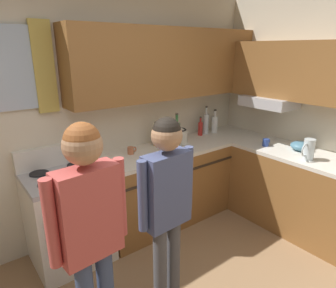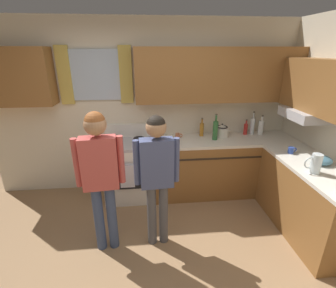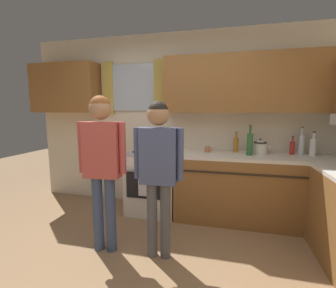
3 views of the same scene
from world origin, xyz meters
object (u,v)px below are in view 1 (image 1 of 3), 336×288
mug_cobalt_blue (266,142)px  adult_left (90,222)px  bottle_milk_white (215,124)px  water_pitcher (308,150)px  mixing_bowl (301,146)px  bottle_oil_amber (156,137)px  stove_oven (68,216)px  cup_terracotta (131,150)px  bottle_tall_clear (206,123)px  bottle_sauce_red (200,128)px  bottle_wine_green (177,134)px  adult_in_plaid (167,197)px  stovetop_kettle (179,134)px

mug_cobalt_blue → adult_left: size_ratio=0.07×
bottle_milk_white → water_pitcher: bottle_milk_white is taller
mixing_bowl → bottle_oil_amber: bearing=136.5°
stove_oven → cup_terracotta: size_ratio=10.11×
bottle_tall_clear → adult_left: adult_left is taller
bottle_sauce_red → bottle_tall_clear: bearing=4.6°
bottle_oil_amber → bottle_sauce_red: bottle_oil_amber is taller
bottle_wine_green → adult_in_plaid: size_ratio=0.25×
stove_oven → bottle_tall_clear: bottle_tall_clear is taller
mug_cobalt_blue → water_pitcher: 0.54m
adult_left → adult_in_plaid: adult_left is taller
bottle_sauce_red → adult_in_plaid: size_ratio=0.16×
cup_terracotta → adult_left: 1.52m
stove_oven → stovetop_kettle: (1.45, 0.10, 0.53)m
bottle_milk_white → adult_in_plaid: 2.09m
bottle_tall_clear → adult_left: (-2.17, -1.25, -0.02)m
bottle_sauce_red → stovetop_kettle: bottle_sauce_red is taller
stove_oven → water_pitcher: (2.10, -1.16, 0.54)m
bottle_oil_amber → mixing_bowl: (1.18, -1.12, -0.06)m
bottle_wine_green → adult_in_plaid: adult_in_plaid is taller
cup_terracotta → stovetop_kettle: (0.69, 0.01, 0.06)m
bottle_oil_amber → water_pitcher: (0.95, -1.33, 0.00)m
bottle_wine_green → bottle_tall_clear: bottle_wine_green is taller
stove_oven → bottle_tall_clear: size_ratio=3.00×
bottle_milk_white → adult_in_plaid: adult_in_plaid is taller
water_pitcher → cup_terracotta: bearing=136.7°
bottle_oil_amber → water_pitcher: 1.63m
cup_terracotta → mug_cobalt_blue: bearing=-27.4°
mug_cobalt_blue → water_pitcher: bearing=-96.2°
stove_oven → cup_terracotta: 0.90m
bottle_oil_amber → bottle_milk_white: bearing=-1.4°
mixing_bowl → bottle_milk_white: bearing=102.1°
adult_in_plaid → mug_cobalt_blue: bearing=13.3°
stove_oven → bottle_milk_white: bearing=3.8°
bottle_tall_clear → cup_terracotta: (-1.20, -0.08, -0.10)m
mug_cobalt_blue → stovetop_kettle: size_ratio=0.42×
bottle_milk_white → mug_cobalt_blue: 0.78m
bottle_tall_clear → water_pitcher: bottle_tall_clear is taller
mug_cobalt_blue → adult_in_plaid: bearing=-166.7°
bottle_milk_white → bottle_wine_green: bearing=-168.4°
bottle_tall_clear → mixing_bowl: size_ratio=1.60×
bottle_oil_amber → mug_cobalt_blue: (1.01, -0.79, -0.07)m
water_pitcher → mixing_bowl: (0.24, 0.20, -0.06)m
bottle_milk_white → bottle_sauce_red: 0.24m
mixing_bowl → adult_left: adult_left is taller
bottle_tall_clear → mug_cobalt_blue: bearing=-76.9°
mug_cobalt_blue → cup_terracotta: (-1.39, 0.72, -0.00)m
bottle_sauce_red → cup_terracotta: bearing=-176.1°
bottle_milk_white → adult_in_plaid: bearing=-145.3°
bottle_tall_clear → mug_cobalt_blue: 0.83m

